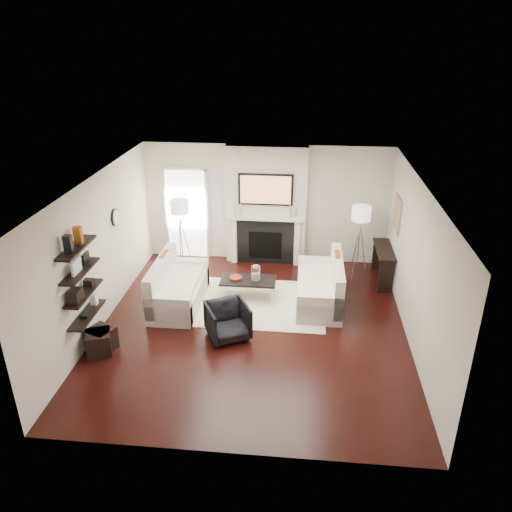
# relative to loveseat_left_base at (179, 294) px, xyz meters

# --- Properties ---
(room_envelope) EXTENTS (6.00, 6.00, 6.00)m
(room_envelope) POSITION_rel_loveseat_left_base_xyz_m (1.53, -0.70, 1.14)
(room_envelope) COLOR black
(room_envelope) RESTS_ON ground
(chimney_breast) EXTENTS (1.80, 0.25, 2.70)m
(chimney_breast) POSITION_rel_loveseat_left_base_xyz_m (1.53, 2.18, 1.14)
(chimney_breast) COLOR silver
(chimney_breast) RESTS_ON floor
(fireplace_surround) EXTENTS (1.30, 0.02, 1.04)m
(fireplace_surround) POSITION_rel_loveseat_left_base_xyz_m (1.53, 2.04, 0.31)
(fireplace_surround) COLOR black
(fireplace_surround) RESTS_ON floor
(firebox) EXTENTS (0.75, 0.02, 0.65)m
(firebox) POSITION_rel_loveseat_left_base_xyz_m (1.53, 2.04, 0.24)
(firebox) COLOR black
(firebox) RESTS_ON floor
(mantel_pilaster_l) EXTENTS (0.12, 0.08, 1.10)m
(mantel_pilaster_l) POSITION_rel_loveseat_left_base_xyz_m (0.81, 2.01, 0.34)
(mantel_pilaster_l) COLOR white
(mantel_pilaster_l) RESTS_ON floor
(mantel_pilaster_r) EXTENTS (0.12, 0.08, 1.10)m
(mantel_pilaster_r) POSITION_rel_loveseat_left_base_xyz_m (2.25, 2.01, 0.34)
(mantel_pilaster_r) COLOR white
(mantel_pilaster_r) RESTS_ON floor
(mantel_shelf) EXTENTS (1.70, 0.18, 0.07)m
(mantel_shelf) POSITION_rel_loveseat_left_base_xyz_m (1.53, 1.99, 0.91)
(mantel_shelf) COLOR white
(mantel_shelf) RESTS_ON chimney_breast
(tv_body) EXTENTS (1.20, 0.06, 0.70)m
(tv_body) POSITION_rel_loveseat_left_base_xyz_m (1.53, 2.02, 1.57)
(tv_body) COLOR black
(tv_body) RESTS_ON chimney_breast
(tv_screen) EXTENTS (1.10, 0.00, 0.62)m
(tv_screen) POSITION_rel_loveseat_left_base_xyz_m (1.53, 1.99, 1.57)
(tv_screen) COLOR #BF723F
(tv_screen) RESTS_ON tv_body
(candlestick_l_tall) EXTENTS (0.04, 0.04, 0.30)m
(candlestick_l_tall) POSITION_rel_loveseat_left_base_xyz_m (0.98, 2.00, 1.09)
(candlestick_l_tall) COLOR silver
(candlestick_l_tall) RESTS_ON mantel_shelf
(candlestick_l_short) EXTENTS (0.04, 0.04, 0.24)m
(candlestick_l_short) POSITION_rel_loveseat_left_base_xyz_m (0.85, 2.00, 1.06)
(candlestick_l_short) COLOR silver
(candlestick_l_short) RESTS_ON mantel_shelf
(candlestick_r_tall) EXTENTS (0.04, 0.04, 0.30)m
(candlestick_r_tall) POSITION_rel_loveseat_left_base_xyz_m (2.08, 2.00, 1.09)
(candlestick_r_tall) COLOR silver
(candlestick_r_tall) RESTS_ON mantel_shelf
(candlestick_r_short) EXTENTS (0.04, 0.04, 0.24)m
(candlestick_r_short) POSITION_rel_loveseat_left_base_xyz_m (2.21, 2.00, 1.06)
(candlestick_r_short) COLOR silver
(candlestick_r_short) RESTS_ON mantel_shelf
(hallway_panel) EXTENTS (0.90, 0.02, 2.10)m
(hallway_panel) POSITION_rel_loveseat_left_base_xyz_m (-0.32, 2.28, 0.84)
(hallway_panel) COLOR white
(hallway_panel) RESTS_ON floor
(door_trim_l) EXTENTS (0.06, 0.06, 2.16)m
(door_trim_l) POSITION_rel_loveseat_left_base_xyz_m (-0.80, 2.26, 0.84)
(door_trim_l) COLOR white
(door_trim_l) RESTS_ON floor
(door_trim_r) EXTENTS (0.06, 0.06, 2.16)m
(door_trim_r) POSITION_rel_loveseat_left_base_xyz_m (0.16, 2.26, 0.84)
(door_trim_r) COLOR white
(door_trim_r) RESTS_ON floor
(door_trim_top) EXTENTS (1.02, 0.06, 0.06)m
(door_trim_top) POSITION_rel_loveseat_left_base_xyz_m (-0.32, 2.26, 1.92)
(door_trim_top) COLOR white
(door_trim_top) RESTS_ON wall_back
(rug) EXTENTS (2.60, 2.00, 0.01)m
(rug) POSITION_rel_loveseat_left_base_xyz_m (1.55, 0.17, -0.20)
(rug) COLOR #EDE8C2
(rug) RESTS_ON floor
(loveseat_left_base) EXTENTS (0.85, 1.80, 0.42)m
(loveseat_left_base) POSITION_rel_loveseat_left_base_xyz_m (0.00, 0.00, 0.00)
(loveseat_left_base) COLOR white
(loveseat_left_base) RESTS_ON floor
(loveseat_left_back) EXTENTS (0.18, 1.80, 0.80)m
(loveseat_left_back) POSITION_rel_loveseat_left_base_xyz_m (-0.33, 0.00, 0.32)
(loveseat_left_back) COLOR white
(loveseat_left_back) RESTS_ON floor
(loveseat_left_arm_n) EXTENTS (0.85, 0.18, 0.60)m
(loveseat_left_arm_n) POSITION_rel_loveseat_left_base_xyz_m (0.00, -0.81, 0.09)
(loveseat_left_arm_n) COLOR white
(loveseat_left_arm_n) RESTS_ON floor
(loveseat_left_arm_s) EXTENTS (0.85, 0.18, 0.60)m
(loveseat_left_arm_s) POSITION_rel_loveseat_left_base_xyz_m (0.00, 0.81, 0.09)
(loveseat_left_arm_s) COLOR white
(loveseat_left_arm_s) RESTS_ON floor
(loveseat_left_cushion) EXTENTS (0.63, 1.44, 0.10)m
(loveseat_left_cushion) POSITION_rel_loveseat_left_base_xyz_m (0.05, 0.00, 0.26)
(loveseat_left_cushion) COLOR white
(loveseat_left_cushion) RESTS_ON loveseat_left_base
(pillow_left_orange) EXTENTS (0.10, 0.42, 0.42)m
(pillow_left_orange) POSITION_rel_loveseat_left_base_xyz_m (-0.33, 0.30, 0.52)
(pillow_left_orange) COLOR #994812
(pillow_left_orange) RESTS_ON loveseat_left_cushion
(pillow_left_charcoal) EXTENTS (0.10, 0.40, 0.40)m
(pillow_left_charcoal) POSITION_rel_loveseat_left_base_xyz_m (-0.33, -0.30, 0.51)
(pillow_left_charcoal) COLOR black
(pillow_left_charcoal) RESTS_ON loveseat_left_cushion
(loveseat_right_base) EXTENTS (0.85, 1.80, 0.42)m
(loveseat_right_base) POSITION_rel_loveseat_left_base_xyz_m (2.73, 0.33, 0.00)
(loveseat_right_base) COLOR white
(loveseat_right_base) RESTS_ON floor
(loveseat_right_back) EXTENTS (0.18, 1.80, 0.80)m
(loveseat_right_back) POSITION_rel_loveseat_left_base_xyz_m (3.07, 0.33, 0.32)
(loveseat_right_back) COLOR white
(loveseat_right_back) RESTS_ON floor
(loveseat_right_arm_n) EXTENTS (0.85, 0.18, 0.60)m
(loveseat_right_arm_n) POSITION_rel_loveseat_left_base_xyz_m (2.73, -0.48, 0.09)
(loveseat_right_arm_n) COLOR white
(loveseat_right_arm_n) RESTS_ON floor
(loveseat_right_arm_s) EXTENTS (0.85, 0.18, 0.60)m
(loveseat_right_arm_s) POSITION_rel_loveseat_left_base_xyz_m (2.73, 1.14, 0.09)
(loveseat_right_arm_s) COLOR white
(loveseat_right_arm_s) RESTS_ON floor
(loveseat_right_cushion) EXTENTS (0.63, 1.44, 0.10)m
(loveseat_right_cushion) POSITION_rel_loveseat_left_base_xyz_m (2.68, 0.33, 0.26)
(loveseat_right_cushion) COLOR white
(loveseat_right_cushion) RESTS_ON loveseat_right_base
(pillow_right_orange) EXTENTS (0.10, 0.42, 0.42)m
(pillow_right_orange) POSITION_rel_loveseat_left_base_xyz_m (3.07, 0.63, 0.52)
(pillow_right_orange) COLOR #994812
(pillow_right_orange) RESTS_ON loveseat_right_cushion
(pillow_right_charcoal) EXTENTS (0.10, 0.40, 0.40)m
(pillow_right_charcoal) POSITION_rel_loveseat_left_base_xyz_m (3.07, 0.03, 0.51)
(pillow_right_charcoal) COLOR black
(pillow_right_charcoal) RESTS_ON loveseat_right_cushion
(coffee_table) EXTENTS (1.10, 0.55, 0.04)m
(coffee_table) POSITION_rel_loveseat_left_base_xyz_m (1.32, 0.36, 0.19)
(coffee_table) COLOR black
(coffee_table) RESTS_ON floor
(coffee_leg_nw) EXTENTS (0.02, 0.02, 0.38)m
(coffee_leg_nw) POSITION_rel_loveseat_left_base_xyz_m (0.82, 0.14, -0.02)
(coffee_leg_nw) COLOR silver
(coffee_leg_nw) RESTS_ON floor
(coffee_leg_ne) EXTENTS (0.02, 0.02, 0.38)m
(coffee_leg_ne) POSITION_rel_loveseat_left_base_xyz_m (1.82, 0.14, -0.02)
(coffee_leg_ne) COLOR silver
(coffee_leg_ne) RESTS_ON floor
(coffee_leg_sw) EXTENTS (0.02, 0.02, 0.38)m
(coffee_leg_sw) POSITION_rel_loveseat_left_base_xyz_m (0.82, 0.58, -0.02)
(coffee_leg_sw) COLOR silver
(coffee_leg_sw) RESTS_ON floor
(coffee_leg_se) EXTENTS (0.02, 0.02, 0.38)m
(coffee_leg_se) POSITION_rel_loveseat_left_base_xyz_m (1.82, 0.58, -0.02)
(coffee_leg_se) COLOR silver
(coffee_leg_se) RESTS_ON floor
(hurricane_glass) EXTENTS (0.18, 0.18, 0.32)m
(hurricane_glass) POSITION_rel_loveseat_left_base_xyz_m (1.47, 0.36, 0.35)
(hurricane_glass) COLOR white
(hurricane_glass) RESTS_ON coffee_table
(hurricane_candle) EXTENTS (0.11, 0.11, 0.16)m
(hurricane_candle) POSITION_rel_loveseat_left_base_xyz_m (1.47, 0.36, 0.29)
(hurricane_candle) COLOR white
(hurricane_candle) RESTS_ON coffee_table
(copper_bowl) EXTENTS (0.26, 0.26, 0.04)m
(copper_bowl) POSITION_rel_loveseat_left_base_xyz_m (1.07, 0.36, 0.24)
(copper_bowl) COLOR #B33C1D
(copper_bowl) RESTS_ON coffee_table
(armchair) EXTENTS (0.90, 0.88, 0.70)m
(armchair) POSITION_rel_loveseat_left_base_xyz_m (1.13, -1.06, 0.14)
(armchair) COLOR black
(armchair) RESTS_ON floor
(lamp_left_post) EXTENTS (0.02, 0.02, 1.20)m
(lamp_left_post) POSITION_rel_loveseat_left_base_xyz_m (-0.32, 1.66, 0.39)
(lamp_left_post) COLOR silver
(lamp_left_post) RESTS_ON floor
(lamp_left_shade) EXTENTS (0.40, 0.40, 0.30)m
(lamp_left_shade) POSITION_rel_loveseat_left_base_xyz_m (-0.32, 1.66, 1.24)
(lamp_left_shade) COLOR white
(lamp_left_shade) RESTS_ON lamp_left_post
(lamp_left_leg_a) EXTENTS (0.25, 0.02, 1.23)m
(lamp_left_leg_a) POSITION_rel_loveseat_left_base_xyz_m (-0.21, 1.66, 0.39)
(lamp_left_leg_a) COLOR silver
(lamp_left_leg_a) RESTS_ON floor
(lamp_left_leg_b) EXTENTS (0.14, 0.22, 1.23)m
(lamp_left_leg_b) POSITION_rel_loveseat_left_base_xyz_m (-0.38, 1.75, 0.39)
(lamp_left_leg_b) COLOR silver
(lamp_left_leg_b) RESTS_ON floor
(lamp_left_leg_c) EXTENTS (0.14, 0.22, 1.23)m
(lamp_left_leg_c) POSITION_rel_loveseat_left_base_xyz_m (-0.38, 1.56, 0.39)
(lamp_left_leg_c) COLOR silver
(lamp_left_leg_c) RESTS_ON floor
(lamp_right_post) EXTENTS (0.02, 0.02, 1.20)m
(lamp_right_post) POSITION_rel_loveseat_left_base_xyz_m (3.58, 1.61, 0.39)
(lamp_right_post) COLOR silver
(lamp_right_post) RESTS_ON floor
(lamp_right_shade) EXTENTS (0.40, 0.40, 0.30)m
(lamp_right_shade) POSITION_rel_loveseat_left_base_xyz_m (3.58, 1.61, 1.24)
(lamp_right_shade) COLOR white
(lamp_right_shade) RESTS_ON lamp_right_post
(lamp_right_leg_a) EXTENTS (0.25, 0.02, 1.23)m
(lamp_right_leg_a) POSITION_rel_loveseat_left_base_xyz_m (3.69, 1.61, 0.39)
(lamp_right_leg_a) COLOR silver
(lamp_right_leg_a) RESTS_ON floor
(lamp_right_leg_b) EXTENTS (0.14, 0.22, 1.23)m
(lamp_right_leg_b) POSITION_rel_loveseat_left_base_xyz_m (3.52, 1.70, 0.39)
(lamp_right_leg_b) COLOR silver
(lamp_right_leg_b) RESTS_ON floor
(lamp_right_leg_c) EXTENTS (0.14, 0.22, 1.23)m
(lamp_right_leg_c) POSITION_rel_loveseat_left_base_xyz_m (3.52, 1.51, 0.39)
(lamp_right_leg_c) COLOR silver
(lamp_right_leg_c) RESTS_ON floor
(console_top) EXTENTS (0.35, 1.20, 0.04)m
(console_top) POSITION_rel_loveseat_left_base_xyz_m (4.10, 1.41, 0.52)
(console_top) COLOR black
(console_top) RESTS_ON floor
(console_leg_n) EXTENTS (0.30, 0.04, 0.71)m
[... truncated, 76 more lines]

